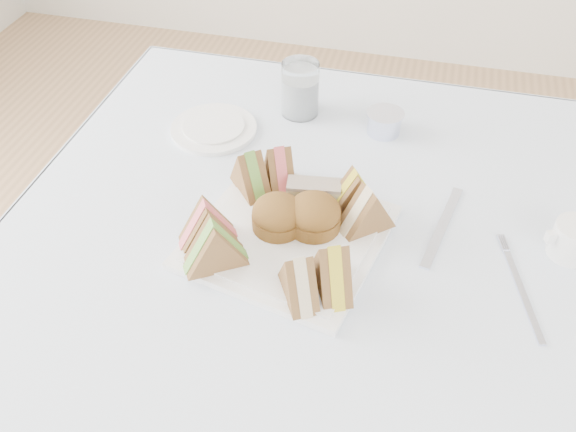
% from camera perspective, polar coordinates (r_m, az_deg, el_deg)
% --- Properties ---
extents(table, '(0.90, 0.90, 0.74)m').
position_cam_1_polar(table, '(1.27, 2.23, -13.73)').
color(table, brown).
rests_on(table, floor).
extents(tablecloth, '(1.02, 1.02, 0.01)m').
position_cam_1_polar(tablecloth, '(0.98, 2.81, -1.70)').
color(tablecloth, white).
rests_on(tablecloth, table).
extents(serving_plate, '(0.33, 0.33, 0.01)m').
position_cam_1_polar(serving_plate, '(0.96, 0.00, -1.92)').
color(serving_plate, white).
rests_on(serving_plate, tablecloth).
extents(sandwich_fl_a, '(0.10, 0.08, 0.08)m').
position_cam_1_polar(sandwich_fl_a, '(0.92, -7.61, -0.55)').
color(sandwich_fl_a, olive).
rests_on(sandwich_fl_a, serving_plate).
extents(sandwich_fl_b, '(0.10, 0.09, 0.09)m').
position_cam_1_polar(sandwich_fl_b, '(0.89, -6.89, -2.55)').
color(sandwich_fl_b, olive).
rests_on(sandwich_fl_b, serving_plate).
extents(sandwich_fr_a, '(0.08, 0.10, 0.08)m').
position_cam_1_polar(sandwich_fr_a, '(0.85, 4.20, -4.75)').
color(sandwich_fr_a, olive).
rests_on(sandwich_fr_a, serving_plate).
extents(sandwich_fr_b, '(0.08, 0.09, 0.08)m').
position_cam_1_polar(sandwich_fr_b, '(0.84, 1.01, -5.70)').
color(sandwich_fr_b, olive).
rests_on(sandwich_fr_b, serving_plate).
extents(sandwich_bl_a, '(0.09, 0.10, 0.08)m').
position_cam_1_polar(sandwich_bl_a, '(1.01, -3.55, 4.21)').
color(sandwich_bl_a, olive).
rests_on(sandwich_bl_a, serving_plate).
extents(sandwich_bl_b, '(0.08, 0.10, 0.08)m').
position_cam_1_polar(sandwich_bl_b, '(1.02, -0.83, 4.74)').
color(sandwich_bl_b, olive).
rests_on(sandwich_bl_b, serving_plate).
extents(sandwich_br_a, '(0.10, 0.09, 0.08)m').
position_cam_1_polar(sandwich_br_a, '(0.95, 7.43, 0.71)').
color(sandwich_br_a, olive).
rests_on(sandwich_br_a, serving_plate).
extents(sandwich_br_b, '(0.09, 0.07, 0.08)m').
position_cam_1_polar(sandwich_br_b, '(0.98, 6.23, 2.48)').
color(sandwich_br_b, olive).
rests_on(sandwich_br_b, serving_plate).
extents(scone_left, '(0.10, 0.10, 0.06)m').
position_cam_1_polar(scone_left, '(0.95, -0.96, 0.10)').
color(scone_left, brown).
rests_on(scone_left, serving_plate).
extents(scone_right, '(0.10, 0.10, 0.06)m').
position_cam_1_polar(scone_right, '(0.95, 2.45, 0.14)').
color(scone_right, brown).
rests_on(scone_right, serving_plate).
extents(pastry_slice, '(0.09, 0.05, 0.04)m').
position_cam_1_polar(pastry_slice, '(1.00, 2.44, 2.20)').
color(pastry_slice, beige).
rests_on(pastry_slice, serving_plate).
extents(side_plate, '(0.21, 0.21, 0.01)m').
position_cam_1_polar(side_plate, '(1.20, -6.95, 8.12)').
color(side_plate, white).
rests_on(side_plate, tablecloth).
extents(water_glass, '(0.07, 0.07, 0.11)m').
position_cam_1_polar(water_glass, '(1.21, 1.15, 11.81)').
color(water_glass, white).
rests_on(water_glass, tablecloth).
extents(tea_strainer, '(0.08, 0.08, 0.04)m').
position_cam_1_polar(tea_strainer, '(1.19, 8.99, 8.55)').
color(tea_strainer, silver).
rests_on(tea_strainer, tablecloth).
extents(knife, '(0.06, 0.20, 0.00)m').
position_cam_1_polar(knife, '(1.01, 14.24, -0.93)').
color(knife, silver).
rests_on(knife, tablecloth).
extents(fork, '(0.06, 0.17, 0.00)m').
position_cam_1_polar(fork, '(0.95, 21.14, -6.90)').
color(fork, silver).
rests_on(fork, tablecloth).
extents(creamer_jug, '(0.09, 0.09, 0.06)m').
position_cam_1_polar(creamer_jug, '(1.02, 25.11, -2.05)').
color(creamer_jug, white).
rests_on(creamer_jug, tablecloth).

